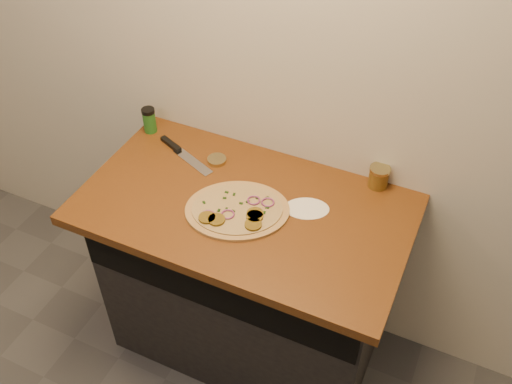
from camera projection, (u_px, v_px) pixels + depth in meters
The scene contains 8 objects.
cabinet at pixel (249, 280), 2.40m from camera, with size 1.10×0.60×0.86m, color black.
countertop at pixel (245, 208), 2.08m from camera, with size 1.20×0.70×0.04m, color brown.
pizza at pixel (237, 210), 2.03m from camera, with size 0.49×0.49×0.03m.
chefs_knife at pixel (181, 152), 2.28m from camera, with size 0.29×0.15×0.02m.
mason_jar_lid at pixel (217, 160), 2.24m from camera, with size 0.08×0.08×0.02m, color tan.
salsa_jar at pixel (379, 177), 2.11m from camera, with size 0.08×0.08×0.08m.
spice_shaker at pixel (149, 120), 2.35m from camera, with size 0.05×0.05×0.11m.
flour_spill at pixel (307, 208), 2.05m from camera, with size 0.16×0.16×0.00m, color silver.
Camera 1 is at (0.66, 0.08, 2.33)m, focal length 40.00 mm.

